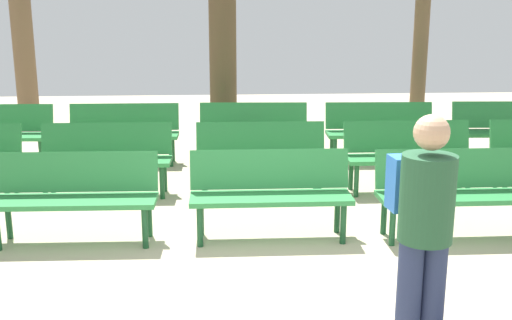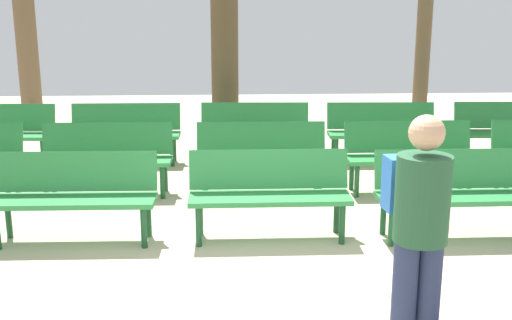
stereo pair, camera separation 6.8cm
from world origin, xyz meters
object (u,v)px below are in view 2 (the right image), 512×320
at_px(bench_r0_c1, 75,191).
at_px(visitor_with_backpack, 418,226).
at_px(bench_r1_c3, 409,152).
at_px(bench_r2_c4, 509,128).
at_px(bench_r1_c2, 261,153).
at_px(bench_r2_c3, 382,128).
at_px(bench_r0_c3, 456,188).
at_px(bench_r2_c1, 125,130).
at_px(tree_2, 28,56).
at_px(bench_r1_c1, 107,154).
at_px(tree_0, 225,57).
at_px(bench_r2_c2, 255,129).
at_px(bench_r0_c2, 269,189).

height_order(bench_r0_c1, visitor_with_backpack, visitor_with_backpack).
distance_m(bench_r1_c3, bench_r2_c4, 2.47).
relative_size(bench_r1_c2, bench_r2_c3, 0.99).
xyz_separation_m(bench_r1_c3, visitor_with_backpack, (-1.10, -3.85, 0.43)).
distance_m(bench_r0_c3, bench_r2_c1, 4.98).
xyz_separation_m(bench_r2_c3, visitor_with_backpack, (-1.13, -5.38, 0.43)).
relative_size(bench_r0_c1, tree_2, 0.63).
distance_m(bench_r0_c1, bench_r1_c1, 1.59).
xyz_separation_m(bench_r1_c3, tree_0, (-2.28, 2.54, 0.99)).
bearing_deg(tree_0, bench_r2_c1, -148.91).
bearing_deg(bench_r1_c1, bench_r2_c1, 91.16).
height_order(bench_r0_c3, bench_r2_c2, same).
relative_size(bench_r0_c1, bench_r2_c2, 0.99).
distance_m(bench_r0_c3, bench_r2_c4, 3.67).
xyz_separation_m(tree_2, visitor_with_backpack, (5.15, -9.34, -0.35)).
bearing_deg(tree_2, bench_r0_c1, -70.66).
bearing_deg(bench_r1_c3, tree_2, 138.80).
bearing_deg(bench_r1_c2, bench_r2_c2, 91.03).
distance_m(bench_r2_c1, tree_2, 4.64).
bearing_deg(bench_r1_c3, bench_r0_c3, -89.84).
bearing_deg(bench_r1_c1, bench_r2_c2, 40.04).
height_order(bench_r2_c1, tree_2, tree_2).
relative_size(tree_2, visitor_with_backpack, 1.55).
xyz_separation_m(bench_r0_c3, tree_2, (-6.25, 7.09, 0.78)).
bearing_deg(bench_r1_c2, bench_r0_c2, -89.47).
relative_size(bench_r2_c1, visitor_with_backpack, 0.97).
bearing_deg(tree_0, bench_r2_c4, -13.86).
bearing_deg(bench_r1_c1, bench_r1_c2, -0.53).
bearing_deg(tree_0, bench_r1_c3, -48.08).
bearing_deg(bench_r1_c3, bench_r2_c3, 88.90).
height_order(bench_r2_c4, tree_0, tree_0).
relative_size(bench_r2_c2, tree_2, 0.63).
height_order(bench_r1_c1, bench_r2_c3, same).
distance_m(bench_r2_c4, tree_0, 4.48).
relative_size(bench_r2_c3, bench_r2_c4, 1.00).
relative_size(bench_r2_c1, bench_r2_c3, 0.99).
height_order(bench_r1_c2, bench_r2_c1, same).
bearing_deg(bench_r2_c3, bench_r0_c1, -139.18).
bearing_deg(bench_r1_c3, bench_r2_c2, 138.87).
relative_size(bench_r1_c2, bench_r2_c4, 0.99).
bearing_deg(bench_r1_c2, tree_2, 129.86).
xyz_separation_m(bench_r0_c1, tree_2, (-2.46, 7.00, 0.78)).
height_order(bench_r1_c1, tree_0, tree_0).
height_order(bench_r0_c3, tree_2, tree_2).
relative_size(bench_r2_c1, bench_r2_c2, 0.99).
height_order(bench_r2_c1, bench_r2_c2, same).
xyz_separation_m(bench_r2_c1, bench_r2_c4, (5.72, -0.16, 0.00)).
distance_m(bench_r2_c2, bench_r2_c4, 3.82).
xyz_separation_m(bench_r2_c1, bench_r2_c3, (3.79, -0.12, 0.00)).
distance_m(bench_r1_c2, bench_r2_c3, 2.41).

